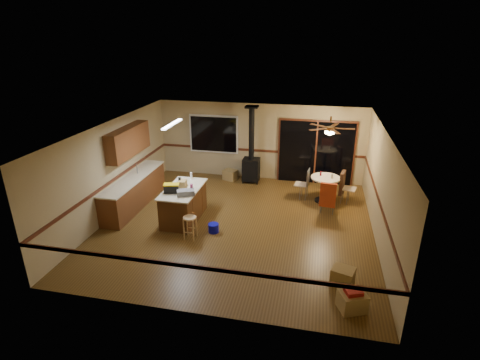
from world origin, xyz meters
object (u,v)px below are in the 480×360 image
(dining_table, at_px, (325,185))
(box_corner_b, at_px, (343,276))
(bar_stool, at_px, (190,228))
(box_under_window, at_px, (230,175))
(kitchen_island, at_px, (184,204))
(toolbox_black, at_px, (171,189))
(blue_bucket, at_px, (214,228))
(chair_right, at_px, (343,183))
(wood_stove, at_px, (251,162))
(chair_left, at_px, (305,181))
(box_corner_a, at_px, (352,301))
(toolbox_grey, at_px, (186,192))
(chair_near, at_px, (328,195))

(dining_table, bearing_deg, box_corner_b, -84.43)
(bar_stool, height_order, box_under_window, bar_stool)
(kitchen_island, height_order, toolbox_black, toolbox_black)
(dining_table, bearing_deg, kitchen_island, -152.36)
(blue_bucket, height_order, chair_right, chair_right)
(kitchen_island, distance_m, wood_stove, 3.33)
(box_under_window, bearing_deg, wood_stove, -3.86)
(wood_stove, distance_m, toolbox_black, 3.69)
(bar_stool, height_order, dining_table, dining_table)
(blue_bucket, height_order, dining_table, dining_table)
(kitchen_island, bearing_deg, chair_left, 33.04)
(wood_stove, relative_size, toolbox_black, 6.76)
(box_corner_b, bearing_deg, chair_right, 88.15)
(toolbox_black, relative_size, bar_stool, 0.63)
(chair_left, bearing_deg, toolbox_black, -144.74)
(bar_stool, xyz_separation_m, dining_table, (3.23, 2.93, 0.24))
(blue_bucket, relative_size, box_corner_a, 0.57)
(dining_table, bearing_deg, bar_stool, -137.85)
(toolbox_black, distance_m, box_corner_b, 4.73)
(kitchen_island, relative_size, box_corner_a, 3.56)
(toolbox_black, distance_m, chair_right, 5.06)
(chair_right, bearing_deg, toolbox_grey, -148.85)
(bar_stool, bearing_deg, toolbox_black, 136.85)
(box_corner_b, bearing_deg, kitchen_island, 153.77)
(toolbox_black, bearing_deg, dining_table, 30.02)
(chair_left, relative_size, box_corner_a, 1.09)
(box_corner_a, bearing_deg, chair_near, 96.57)
(box_corner_a, height_order, box_corner_b, box_corner_a)
(dining_table, relative_size, chair_near, 1.24)
(bar_stool, distance_m, box_under_window, 4.07)
(toolbox_grey, xyz_separation_m, chair_near, (3.60, 1.47, -0.37))
(toolbox_grey, relative_size, box_corner_b, 1.02)
(toolbox_grey, distance_m, box_under_window, 3.59)
(wood_stove, distance_m, box_under_window, 0.92)
(toolbox_grey, height_order, box_under_window, toolbox_grey)
(dining_table, distance_m, chair_near, 0.89)
(blue_bucket, bearing_deg, toolbox_black, 168.73)
(bar_stool, bearing_deg, chair_right, 38.78)
(wood_stove, bearing_deg, box_corner_b, -60.88)
(box_under_window, xyz_separation_m, box_corner_b, (3.57, -5.14, -0.00))
(wood_stove, distance_m, box_corner_b, 5.85)
(wood_stove, height_order, toolbox_black, wood_stove)
(box_corner_a, bearing_deg, blue_bucket, 145.62)
(kitchen_island, bearing_deg, bar_stool, -62.10)
(dining_table, xyz_separation_m, chair_near, (0.08, -0.88, 0.07))
(blue_bucket, xyz_separation_m, chair_right, (3.28, 2.60, 0.48))
(bar_stool, bearing_deg, blue_bucket, 41.56)
(chair_near, relative_size, box_corner_a, 1.48)
(toolbox_black, height_order, blue_bucket, toolbox_black)
(blue_bucket, relative_size, box_corner_b, 0.62)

